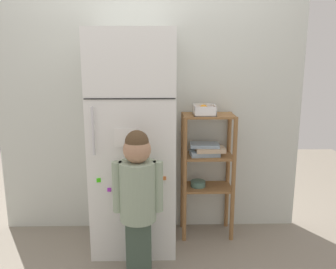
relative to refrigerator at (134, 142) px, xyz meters
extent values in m
plane|color=gray|center=(0.13, -0.02, -0.89)|extent=(6.00, 6.00, 0.00)
cube|color=silver|center=(0.13, 0.32, 0.25)|extent=(2.69, 0.03, 2.28)
cube|color=white|center=(0.00, 0.00, 0.00)|extent=(0.66, 0.59, 1.78)
cube|color=black|center=(0.00, -0.30, 0.39)|extent=(0.65, 0.01, 0.01)
cylinder|color=silver|center=(-0.27, -0.32, 0.17)|extent=(0.02, 0.02, 0.36)
cube|color=white|center=(-0.04, -0.30, 0.11)|extent=(0.16, 0.01, 0.14)
cube|color=#2F99C7|center=(0.09, -0.30, -0.32)|extent=(0.04, 0.01, 0.04)
cube|color=purple|center=(-0.17, -0.30, -0.29)|extent=(0.03, 0.01, 0.03)
cube|color=#41EA17|center=(-0.24, -0.30, -0.21)|extent=(0.03, 0.02, 0.03)
cube|color=orange|center=(0.24, -0.30, -0.20)|extent=(0.03, 0.01, 0.03)
cube|color=#3F5143|center=(0.06, -0.48, -0.67)|extent=(0.18, 0.11, 0.45)
cylinder|color=gray|center=(0.06, -0.48, -0.23)|extent=(0.26, 0.26, 0.43)
sphere|color=gray|center=(0.06, -0.41, -0.03)|extent=(0.11, 0.11, 0.11)
sphere|color=#A87A5B|center=(0.06, -0.48, 0.07)|extent=(0.19, 0.19, 0.19)
sphere|color=#4C3823|center=(0.06, -0.48, 0.12)|extent=(0.16, 0.16, 0.16)
cylinder|color=gray|center=(-0.08, -0.48, -0.20)|extent=(0.07, 0.07, 0.36)
cylinder|color=gray|center=(0.20, -0.48, -0.20)|extent=(0.07, 0.07, 0.36)
cylinder|color=olive|center=(0.42, 0.02, -0.35)|extent=(0.04, 0.04, 1.09)
cylinder|color=olive|center=(0.84, 0.02, -0.35)|extent=(0.04, 0.04, 1.09)
cylinder|color=olive|center=(0.42, 0.28, -0.35)|extent=(0.04, 0.04, 1.09)
cylinder|color=olive|center=(0.84, 0.28, -0.35)|extent=(0.04, 0.04, 1.09)
cube|color=olive|center=(0.63, 0.15, 0.19)|extent=(0.43, 0.27, 0.02)
cube|color=olive|center=(0.63, 0.15, -0.17)|extent=(0.43, 0.27, 0.02)
cube|color=olive|center=(0.63, 0.15, -0.45)|extent=(0.43, 0.27, 0.02)
cube|color=#99B2C6|center=(0.60, 0.14, -0.14)|extent=(0.26, 0.18, 0.04)
cube|color=#C6AD8E|center=(0.65, 0.13, -0.10)|extent=(0.26, 0.17, 0.03)
cube|color=#99B2C6|center=(0.60, 0.16, -0.07)|extent=(0.25, 0.17, 0.03)
cylinder|color=#4C7266|center=(0.55, 0.15, -0.42)|extent=(0.13, 0.13, 0.05)
cube|color=white|center=(0.59, 0.13, 0.20)|extent=(0.18, 0.19, 0.01)
cube|color=white|center=(0.59, 0.04, 0.24)|extent=(0.18, 0.01, 0.08)
cube|color=white|center=(0.59, 0.22, 0.24)|extent=(0.18, 0.01, 0.08)
cube|color=white|center=(0.50, 0.13, 0.24)|extent=(0.01, 0.19, 0.08)
cube|color=white|center=(0.68, 0.13, 0.24)|extent=(0.01, 0.19, 0.08)
sphere|color=#983E24|center=(0.62, 0.11, 0.24)|extent=(0.06, 0.06, 0.06)
sphere|color=orange|center=(0.58, 0.16, 0.25)|extent=(0.08, 0.08, 0.08)
camera|label=1|loc=(0.21, -2.87, 0.72)|focal=38.83mm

